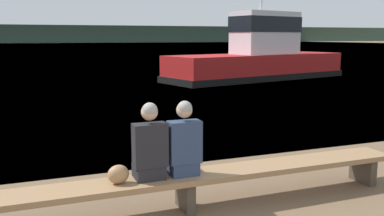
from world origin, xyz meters
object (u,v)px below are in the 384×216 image
at_px(person_left, 150,146).
at_px(shopping_bag, 118,174).
at_px(bench_main, 185,181).
at_px(person_right, 184,143).
at_px(tugboat_red, 260,58).

distance_m(person_left, shopping_bag, 0.52).
bearing_deg(bench_main, shopping_bag, -178.96).
relative_size(bench_main, shopping_bag, 24.85).
xyz_separation_m(person_right, tugboat_red, (10.05, 15.35, 0.22)).
relative_size(person_left, tugboat_red, 0.09).
xyz_separation_m(person_left, shopping_bag, (-0.41, -0.01, -0.32)).
height_order(person_left, tugboat_red, tugboat_red).
bearing_deg(person_left, person_right, 0.02).
bearing_deg(tugboat_red, bench_main, 132.66).
distance_m(shopping_bag, tugboat_red, 18.86).
height_order(person_left, person_right, person_left).
relative_size(shopping_bag, tugboat_red, 0.02).
distance_m(person_left, person_right, 0.46).
bearing_deg(person_left, tugboat_red, 55.60).
height_order(person_right, tugboat_red, tugboat_red).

